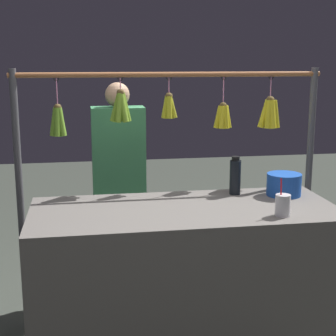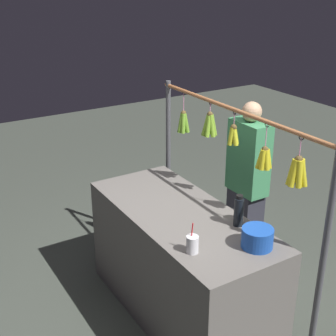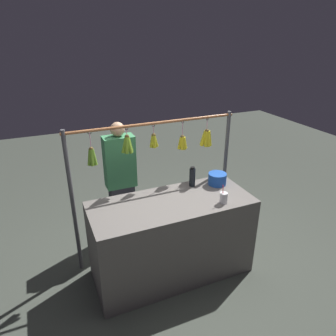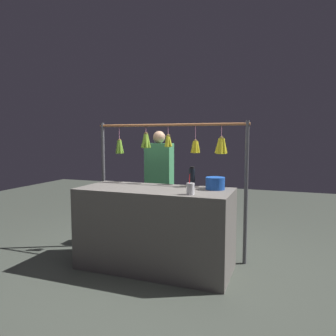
{
  "view_description": "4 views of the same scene",
  "coord_description": "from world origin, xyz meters",
  "px_view_note": "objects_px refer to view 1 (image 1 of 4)",
  "views": [
    {
      "loc": [
        0.54,
        2.67,
        1.73
      ],
      "look_at": [
        0.1,
        0.0,
        1.14
      ],
      "focal_mm": 54.4,
      "sensor_mm": 36.0,
      "label": 1
    },
    {
      "loc": [
        -2.63,
        1.73,
        2.6
      ],
      "look_at": [
        0.19,
        0.0,
        1.21
      ],
      "focal_mm": 51.16,
      "sensor_mm": 36.0,
      "label": 2
    },
    {
      "loc": [
        1.15,
        2.58,
        2.55
      ],
      "look_at": [
        0.04,
        0.0,
        1.3
      ],
      "focal_mm": 33.47,
      "sensor_mm": 36.0,
      "label": 3
    },
    {
      "loc": [
        -1.35,
        3.26,
        1.48
      ],
      "look_at": [
        -0.16,
        0.0,
        1.15
      ],
      "focal_mm": 34.2,
      "sensor_mm": 36.0,
      "label": 4
    }
  ],
  "objects_px": {
    "blue_bucket": "(284,184)",
    "drink_cup": "(283,205)",
    "water_bottle": "(235,176)",
    "vendor_person": "(119,193)"
  },
  "relations": [
    {
      "from": "blue_bucket",
      "to": "drink_cup",
      "type": "xyz_separation_m",
      "value": [
        0.17,
        0.4,
        -0.01
      ]
    },
    {
      "from": "drink_cup",
      "to": "vendor_person",
      "type": "bearing_deg",
      "value": -55.11
    },
    {
      "from": "blue_bucket",
      "to": "vendor_person",
      "type": "height_order",
      "value": "vendor_person"
    },
    {
      "from": "drink_cup",
      "to": "vendor_person",
      "type": "distance_m",
      "value": 1.38
    },
    {
      "from": "blue_bucket",
      "to": "drink_cup",
      "type": "distance_m",
      "value": 0.43
    },
    {
      "from": "vendor_person",
      "to": "water_bottle",
      "type": "bearing_deg",
      "value": 135.56
    },
    {
      "from": "water_bottle",
      "to": "drink_cup",
      "type": "xyz_separation_m",
      "value": [
        -0.12,
        0.47,
        -0.05
      ]
    },
    {
      "from": "water_bottle",
      "to": "drink_cup",
      "type": "height_order",
      "value": "water_bottle"
    },
    {
      "from": "vendor_person",
      "to": "blue_bucket",
      "type": "bearing_deg",
      "value": 142.55
    },
    {
      "from": "water_bottle",
      "to": "blue_bucket",
      "type": "height_order",
      "value": "water_bottle"
    }
  ]
}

